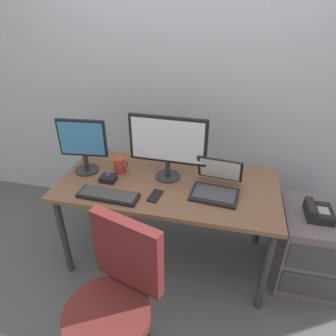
{
  "coord_description": "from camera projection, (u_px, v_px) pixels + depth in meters",
  "views": [
    {
      "loc": [
        0.4,
        -1.74,
        1.89
      ],
      "look_at": [
        0.0,
        0.0,
        0.85
      ],
      "focal_mm": 31.76,
      "sensor_mm": 36.0,
      "label": 1
    }
  ],
  "objects": [
    {
      "name": "monitor_main",
      "position": [
        168.0,
        143.0,
        2.05
      ],
      "size": [
        0.55,
        0.18,
        0.47
      ],
      "color": "#262628",
      "rests_on": "desk"
    },
    {
      "name": "office_chair",
      "position": [
        116.0,
        312.0,
        1.56
      ],
      "size": [
        0.52,
        0.54,
        0.97
      ],
      "color": "black",
      "rests_on": "ground"
    },
    {
      "name": "keyboard",
      "position": [
        108.0,
        195.0,
        1.97
      ],
      "size": [
        0.42,
        0.15,
        0.03
      ],
      "color": "black",
      "rests_on": "desk"
    },
    {
      "name": "cell_phone",
      "position": [
        155.0,
        196.0,
        1.97
      ],
      "size": [
        0.09,
        0.15,
        0.01
      ],
      "primitive_type": "cube",
      "rotation": [
        0.0,
        0.0,
        -0.13
      ],
      "color": "black",
      "rests_on": "desk"
    },
    {
      "name": "monitor_side",
      "position": [
        83.0,
        143.0,
        2.15
      ],
      "size": [
        0.35,
        0.18,
        0.41
      ],
      "color": "#262628",
      "rests_on": "desk"
    },
    {
      "name": "coffee_mug",
      "position": [
        120.0,
        165.0,
        2.22
      ],
      "size": [
        0.1,
        0.09,
        0.12
      ],
      "color": "#A1342A",
      "rests_on": "desk"
    },
    {
      "name": "laptop",
      "position": [
        216.0,
        185.0,
        2.0
      ],
      "size": [
        0.34,
        0.35,
        0.22
      ],
      "color": "black",
      "rests_on": "desk"
    },
    {
      "name": "back_wall",
      "position": [
        188.0,
        65.0,
        2.4
      ],
      "size": [
        6.0,
        0.1,
        2.8
      ],
      "primitive_type": "cube",
      "color": "#A0A7B3",
      "rests_on": "ground"
    },
    {
      "name": "file_cabinet",
      "position": [
        307.0,
        246.0,
        2.18
      ],
      "size": [
        0.42,
        0.53,
        0.59
      ],
      "color": "#5E535C",
      "rests_on": "ground"
    },
    {
      "name": "desk_phone",
      "position": [
        318.0,
        212.0,
        2.0
      ],
      "size": [
        0.17,
        0.2,
        0.09
      ],
      "color": "black",
      "rests_on": "file_cabinet"
    },
    {
      "name": "desk",
      "position": [
        168.0,
        191.0,
        2.16
      ],
      "size": [
        1.55,
        0.76,
        0.73
      ],
      "color": "brown",
      "rests_on": "ground"
    },
    {
      "name": "ground_plane",
      "position": [
        168.0,
        255.0,
        2.49
      ],
      "size": [
        8.0,
        8.0,
        0.0
      ],
      "primitive_type": "plane",
      "color": "#4A4C4F"
    },
    {
      "name": "trackball_mouse",
      "position": [
        108.0,
        178.0,
        2.13
      ],
      "size": [
        0.11,
        0.09,
        0.07
      ],
      "color": "black",
      "rests_on": "desk"
    }
  ]
}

